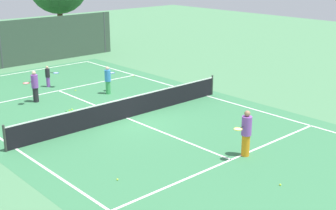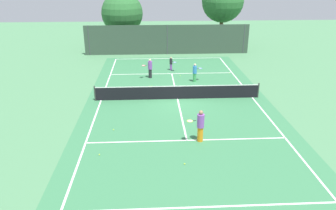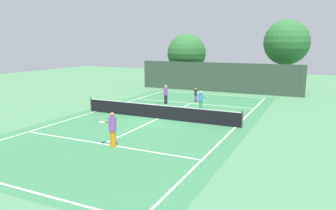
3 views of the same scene
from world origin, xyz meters
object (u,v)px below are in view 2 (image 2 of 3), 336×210
player_0 (171,63)px  tennis_ball_1 (230,73)px  player_2 (200,126)px  tennis_ball_4 (114,130)px  tennis_ball_2 (185,164)px  player_1 (150,68)px  player_3 (195,72)px  tennis_ball_3 (180,75)px  tennis_ball_5 (200,88)px  ball_crate (151,89)px  tennis_ball_0 (99,155)px

player_0 → tennis_ball_1: bearing=-14.5°
player_2 → tennis_ball_4: player_2 is taller
tennis_ball_2 → player_1: bearing=96.4°
player_2 → player_3: (1.07, 10.49, -0.13)m
tennis_ball_2 → tennis_ball_4: 5.45m
tennis_ball_3 → tennis_ball_5: (1.28, -3.41, 0.00)m
player_3 → tennis_ball_4: player_3 is taller
ball_crate → player_0: bearing=71.4°
tennis_ball_3 → tennis_ball_4: same height
tennis_ball_0 → ball_crate: bearing=74.4°
player_1 → tennis_ball_3: 2.82m
player_1 → tennis_ball_0: bearing=-101.4°
player_3 → tennis_ball_5: 1.85m
tennis_ball_0 → tennis_ball_2: 4.36m
tennis_ball_2 → tennis_ball_4: (-3.77, 3.93, 0.00)m
player_3 → tennis_ball_1: (3.47, 2.20, -0.77)m
player_0 → player_1: 3.01m
player_2 → tennis_ball_0: size_ratio=27.41×
player_1 → player_3: size_ratio=1.08×
tennis_ball_0 → tennis_ball_5: same height
player_2 → tennis_ball_3: (0.01, 12.23, -0.90)m
player_3 → tennis_ball_5: player_3 is taller
player_0 → tennis_ball_4: player_0 is taller
tennis_ball_3 → tennis_ball_2: bearing=-94.2°
tennis_ball_0 → tennis_ball_3: 14.47m
player_0 → tennis_ball_0: player_0 is taller
ball_crate → tennis_ball_0: 9.89m
player_3 → tennis_ball_5: size_ratio=23.46×
player_0 → tennis_ball_1: player_0 is taller
player_0 → ball_crate: bearing=-108.6°
ball_crate → tennis_ball_4: ball_crate is taller
tennis_ball_0 → tennis_ball_3: (5.29, 13.47, 0.00)m
player_1 → player_0: bearing=49.0°
player_3 → tennis_ball_0: (-6.35, -11.73, -0.77)m
tennis_ball_5 → player_2: bearing=-98.3°
tennis_ball_5 → tennis_ball_0: bearing=-123.1°
player_3 → ball_crate: player_3 is taller
player_0 → tennis_ball_4: size_ratio=18.90×
tennis_ball_1 → player_0: bearing=165.5°
player_3 → tennis_ball_5: (0.22, -1.67, -0.77)m
player_2 → tennis_ball_5: 8.96m
ball_crate → tennis_ball_5: ball_crate is taller
player_3 → tennis_ball_2: 13.03m
player_0 → tennis_ball_4: bearing=-108.5°
tennis_ball_0 → tennis_ball_5: 12.02m
player_2 → tennis_ball_1: bearing=70.3°
player_0 → tennis_ball_4: (-4.16, -12.44, -0.62)m
tennis_ball_0 → tennis_ball_3: bearing=68.6°
tennis_ball_1 → tennis_ball_5: same height
tennis_ball_2 → tennis_ball_5: same height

